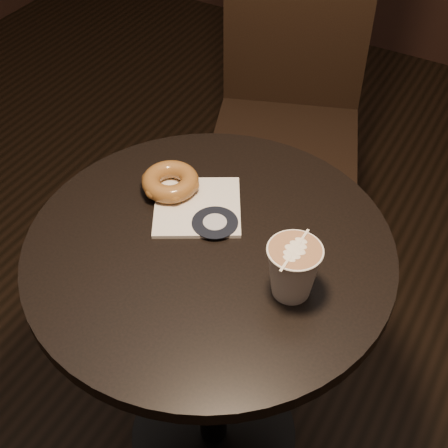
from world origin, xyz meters
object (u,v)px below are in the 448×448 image
at_px(cafe_table, 211,310).
at_px(doughnut, 170,182).
at_px(pastry_bag, 197,207).
at_px(latte_cup, 293,271).
at_px(chair, 290,89).

xyz_separation_m(cafe_table, doughnut, (-0.14, 0.09, 0.23)).
bearing_deg(pastry_bag, doughnut, 137.31).
xyz_separation_m(doughnut, latte_cup, (0.32, -0.12, 0.03)).
relative_size(cafe_table, latte_cup, 7.11).
bearing_deg(latte_cup, chair, 114.63).
bearing_deg(cafe_table, doughnut, 147.97).
bearing_deg(doughnut, latte_cup, -19.66).
relative_size(chair, doughnut, 9.17).
height_order(doughnut, latte_cup, latte_cup).
distance_m(cafe_table, pastry_bag, 0.23).
height_order(chair, latte_cup, chair).
xyz_separation_m(chair, pastry_bag, (0.12, -0.71, 0.16)).
distance_m(chair, doughnut, 0.72).
xyz_separation_m(cafe_table, pastry_bag, (-0.07, 0.07, 0.20)).
bearing_deg(doughnut, cafe_table, -32.03).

